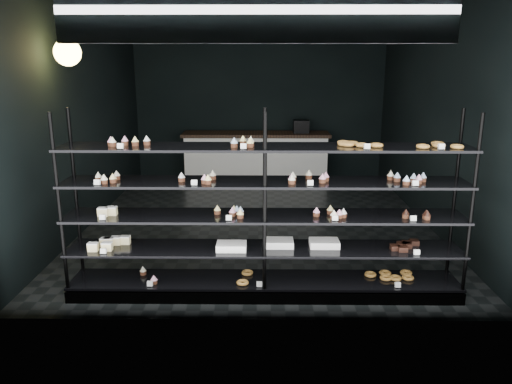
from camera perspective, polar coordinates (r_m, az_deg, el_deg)
room at (r=7.27m, az=0.30°, el=8.82°), size 5.01×6.01×3.20m
display_shelf at (r=5.08m, az=0.68°, el=-5.14°), size 4.00×0.50×1.91m
signage at (r=4.31m, az=0.08°, el=19.92°), size 3.30×0.05×0.50m
pendant_lamp at (r=6.35m, az=-20.75°, el=14.70°), size 0.31×0.31×0.88m
service_counter at (r=9.90m, az=0.06°, el=4.05°), size 2.87×0.65×1.23m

